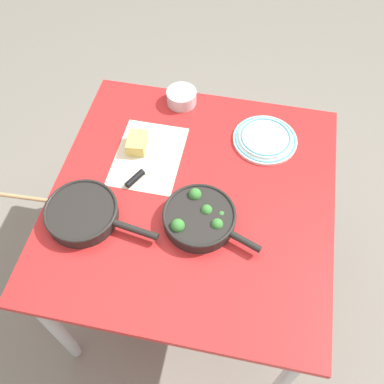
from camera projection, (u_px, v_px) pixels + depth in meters
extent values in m
plane|color=slate|center=(192.00, 277.00, 2.16)|extent=(14.00, 14.00, 0.00)
cube|color=red|center=(192.00, 197.00, 1.55)|extent=(1.05, 1.01, 0.03)
cylinder|color=#BCBCC1|center=(124.00, 149.00, 2.17)|extent=(0.05, 0.05, 0.72)
cylinder|color=#BCBCC1|center=(56.00, 328.00, 1.66)|extent=(0.05, 0.05, 0.72)
cylinder|color=#BCBCC1|center=(301.00, 177.00, 2.07)|extent=(0.05, 0.05, 0.72)
cylinder|color=#BCBCC1|center=(286.00, 378.00, 1.56)|extent=(0.05, 0.05, 0.72)
cylinder|color=black|center=(199.00, 218.00, 1.46)|extent=(0.25, 0.25, 0.05)
torus|color=black|center=(199.00, 214.00, 1.44)|extent=(0.25, 0.25, 0.01)
cylinder|color=black|center=(246.00, 242.00, 1.40)|extent=(0.06, 0.11, 0.02)
cylinder|color=#2C6823|center=(195.00, 199.00, 1.51)|extent=(0.02, 0.02, 0.02)
sphere|color=#387A33|center=(195.00, 194.00, 1.48)|extent=(0.05, 0.05, 0.05)
cylinder|color=#2C6823|center=(178.00, 230.00, 1.44)|extent=(0.02, 0.02, 0.03)
sphere|color=#387A33|center=(178.00, 226.00, 1.41)|extent=(0.05, 0.05, 0.05)
cylinder|color=#357027|center=(205.00, 215.00, 1.47)|extent=(0.01, 0.01, 0.02)
sphere|color=#428438|center=(206.00, 211.00, 1.45)|extent=(0.04, 0.04, 0.04)
cylinder|color=#2C6823|center=(217.00, 228.00, 1.44)|extent=(0.01, 0.01, 0.02)
sphere|color=#387A33|center=(217.00, 224.00, 1.42)|extent=(0.04, 0.04, 0.04)
cylinder|color=#2C6823|center=(221.00, 218.00, 1.47)|extent=(0.01, 0.01, 0.02)
sphere|color=#387A33|center=(221.00, 215.00, 1.45)|extent=(0.03, 0.03, 0.03)
cylinder|color=#2C6823|center=(206.00, 214.00, 1.47)|extent=(0.01, 0.01, 0.02)
sphere|color=#387A33|center=(207.00, 210.00, 1.45)|extent=(0.04, 0.04, 0.04)
cube|color=olive|center=(201.00, 220.00, 1.46)|extent=(0.04, 0.04, 0.03)
cube|color=olive|center=(191.00, 212.00, 1.48)|extent=(0.04, 0.04, 0.03)
cube|color=olive|center=(201.00, 211.00, 1.47)|extent=(0.03, 0.04, 0.04)
cube|color=#AD7F4C|center=(204.00, 212.00, 1.47)|extent=(0.05, 0.06, 0.04)
cube|color=#9E703D|center=(193.00, 227.00, 1.44)|extent=(0.05, 0.04, 0.04)
cube|color=#9E703D|center=(199.00, 219.00, 1.45)|extent=(0.06, 0.05, 0.04)
cylinder|color=black|center=(82.00, 213.00, 1.47)|extent=(0.25, 0.25, 0.05)
torus|color=black|center=(81.00, 210.00, 1.45)|extent=(0.25, 0.25, 0.01)
cylinder|color=black|center=(136.00, 230.00, 1.42)|extent=(0.05, 0.16, 0.02)
cylinder|color=#EAD170|center=(82.00, 214.00, 1.48)|extent=(0.20, 0.20, 0.02)
cylinder|color=tan|center=(32.00, 199.00, 1.53)|extent=(0.03, 0.33, 0.02)
ellipsoid|color=tan|center=(82.00, 205.00, 1.51)|extent=(0.04, 0.07, 0.02)
cube|color=beige|center=(149.00, 156.00, 1.64)|extent=(0.34, 0.25, 0.00)
cube|color=silver|center=(161.00, 157.00, 1.64)|extent=(0.19, 0.12, 0.01)
cylinder|color=black|center=(135.00, 178.00, 1.57)|extent=(0.09, 0.06, 0.02)
cube|color=#E0C15B|center=(137.00, 143.00, 1.65)|extent=(0.10, 0.08, 0.05)
cylinder|color=white|center=(265.00, 140.00, 1.68)|extent=(0.25, 0.25, 0.01)
torus|color=#4C9EB7|center=(265.00, 139.00, 1.68)|extent=(0.24, 0.24, 0.01)
cylinder|color=white|center=(265.00, 138.00, 1.67)|extent=(0.21, 0.21, 0.01)
torus|color=#4C9EB7|center=(266.00, 137.00, 1.67)|extent=(0.20, 0.20, 0.01)
cylinder|color=#B7B7BC|center=(182.00, 97.00, 1.78)|extent=(0.13, 0.13, 0.06)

